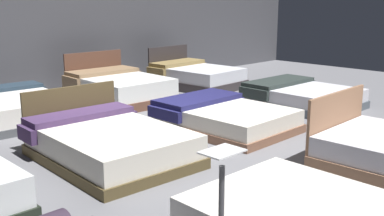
{
  "coord_description": "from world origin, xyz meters",
  "views": [
    {
      "loc": [
        -4.44,
        -5.0,
        2.08
      ],
      "look_at": [
        0.17,
        -0.3,
        0.53
      ],
      "focal_mm": 43.34,
      "sensor_mm": 36.0,
      "label": 1
    }
  ],
  "objects_px": {
    "bed_5": "(108,143)",
    "bed_7": "(302,96)",
    "bed_6": "(223,117)",
    "bed_10": "(119,88)",
    "bed_9": "(13,108)",
    "bed_11": "(195,76)"
  },
  "relations": [
    {
      "from": "bed_10",
      "to": "bed_11",
      "type": "bearing_deg",
      "value": 2.3
    },
    {
      "from": "bed_7",
      "to": "bed_10",
      "type": "distance_m",
      "value": 3.74
    },
    {
      "from": "bed_5",
      "to": "bed_11",
      "type": "xyz_separation_m",
      "value": [
        4.53,
        2.92,
        0.03
      ]
    },
    {
      "from": "bed_6",
      "to": "bed_7",
      "type": "xyz_separation_m",
      "value": [
        2.34,
        0.0,
        0.01
      ]
    },
    {
      "from": "bed_6",
      "to": "bed_10",
      "type": "relative_size",
      "value": 0.99
    },
    {
      "from": "bed_7",
      "to": "bed_11",
      "type": "relative_size",
      "value": 0.96
    },
    {
      "from": "bed_5",
      "to": "bed_6",
      "type": "xyz_separation_m",
      "value": [
        2.22,
        -0.05,
        -0.03
      ]
    },
    {
      "from": "bed_7",
      "to": "bed_6",
      "type": "bearing_deg",
      "value": -179.24
    },
    {
      "from": "bed_7",
      "to": "bed_9",
      "type": "relative_size",
      "value": 0.95
    },
    {
      "from": "bed_5",
      "to": "bed_7",
      "type": "bearing_deg",
      "value": 2.1
    },
    {
      "from": "bed_5",
      "to": "bed_6",
      "type": "height_order",
      "value": "bed_5"
    },
    {
      "from": "bed_5",
      "to": "bed_7",
      "type": "height_order",
      "value": "bed_5"
    },
    {
      "from": "bed_7",
      "to": "bed_9",
      "type": "bearing_deg",
      "value": 148.03
    },
    {
      "from": "bed_6",
      "to": "bed_9",
      "type": "distance_m",
      "value": 3.7
    },
    {
      "from": "bed_5",
      "to": "bed_6",
      "type": "distance_m",
      "value": 2.22
    },
    {
      "from": "bed_5",
      "to": "bed_9",
      "type": "bearing_deg",
      "value": 93.2
    },
    {
      "from": "bed_7",
      "to": "bed_5",
      "type": "bearing_deg",
      "value": -179.9
    },
    {
      "from": "bed_7",
      "to": "bed_11",
      "type": "distance_m",
      "value": 2.97
    },
    {
      "from": "bed_9",
      "to": "bed_11",
      "type": "distance_m",
      "value": 4.56
    },
    {
      "from": "bed_9",
      "to": "bed_11",
      "type": "xyz_separation_m",
      "value": [
        4.56,
        0.03,
        0.04
      ]
    },
    {
      "from": "bed_6",
      "to": "bed_9",
      "type": "bearing_deg",
      "value": 126.45
    },
    {
      "from": "bed_9",
      "to": "bed_10",
      "type": "distance_m",
      "value": 2.28
    }
  ]
}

